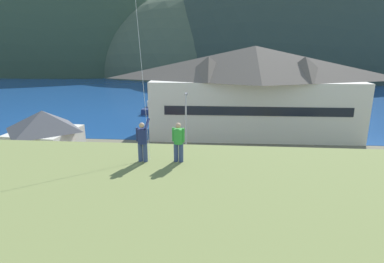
{
  "coord_description": "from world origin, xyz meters",
  "views": [
    {
      "loc": [
        3.21,
        -20.05,
        11.72
      ],
      "look_at": [
        0.77,
        9.0,
        3.76
      ],
      "focal_mm": 29.47,
      "sensor_mm": 36.0,
      "label": 1
    }
  ],
  "objects_px": {
    "moored_boat_wharfside": "(155,107)",
    "parked_car_corner_spot": "(136,170)",
    "parked_car_mid_row_far": "(311,176)",
    "parking_light_pole": "(186,123)",
    "person_kite_flyer": "(142,140)",
    "moored_boat_outer_mooring": "(195,106)",
    "parked_car_mid_row_near": "(24,186)",
    "parked_car_front_row_red": "(223,169)",
    "wharf_dock": "(174,110)",
    "harbor_lodge": "(253,89)",
    "person_companion": "(178,141)",
    "parked_car_back_row_left": "(292,198)",
    "storage_shed_near_lot": "(45,140)",
    "parked_car_back_row_right": "(370,172)",
    "parked_car_front_row_silver": "(86,195)"
  },
  "relations": [
    {
      "from": "parked_car_back_row_right",
      "to": "person_companion",
      "type": "distance_m",
      "value": 21.59
    },
    {
      "from": "parked_car_back_row_left",
      "to": "storage_shed_near_lot",
      "type": "bearing_deg",
      "value": 164.04
    },
    {
      "from": "parked_car_back_row_right",
      "to": "parking_light_pole",
      "type": "relative_size",
      "value": 0.6
    },
    {
      "from": "parked_car_mid_row_near",
      "to": "person_companion",
      "type": "relative_size",
      "value": 2.48
    },
    {
      "from": "harbor_lodge",
      "to": "parked_car_mid_row_near",
      "type": "height_order",
      "value": "harbor_lodge"
    },
    {
      "from": "moored_boat_outer_mooring",
      "to": "person_kite_flyer",
      "type": "xyz_separation_m",
      "value": [
        1.16,
        -46.08,
        7.06
      ]
    },
    {
      "from": "parked_car_mid_row_far",
      "to": "parked_car_mid_row_near",
      "type": "relative_size",
      "value": 1.0
    },
    {
      "from": "parked_car_mid_row_near",
      "to": "parking_light_pole",
      "type": "bearing_deg",
      "value": 37.5
    },
    {
      "from": "harbor_lodge",
      "to": "person_companion",
      "type": "xyz_separation_m",
      "value": [
        -6.3,
        -29.47,
        1.56
      ]
    },
    {
      "from": "parked_car_mid_row_near",
      "to": "person_kite_flyer",
      "type": "xyz_separation_m",
      "value": [
        11.85,
        -8.74,
        6.72
      ]
    },
    {
      "from": "moored_boat_wharfside",
      "to": "person_kite_flyer",
      "type": "relative_size",
      "value": 4.54
    },
    {
      "from": "parked_car_mid_row_near",
      "to": "moored_boat_outer_mooring",
      "type": "bearing_deg",
      "value": 74.03
    },
    {
      "from": "storage_shed_near_lot",
      "to": "parking_light_pole",
      "type": "height_order",
      "value": "parking_light_pole"
    },
    {
      "from": "harbor_lodge",
      "to": "parked_car_front_row_red",
      "type": "relative_size",
      "value": 6.63
    },
    {
      "from": "parked_car_mid_row_near",
      "to": "parking_light_pole",
      "type": "height_order",
      "value": "parking_light_pole"
    },
    {
      "from": "storage_shed_near_lot",
      "to": "moored_boat_outer_mooring",
      "type": "distance_m",
      "value": 33.57
    },
    {
      "from": "harbor_lodge",
      "to": "wharf_dock",
      "type": "bearing_deg",
      "value": 132.77
    },
    {
      "from": "wharf_dock",
      "to": "parked_car_back_row_left",
      "type": "relative_size",
      "value": 3.68
    },
    {
      "from": "storage_shed_near_lot",
      "to": "person_companion",
      "type": "bearing_deg",
      "value": -44.94
    },
    {
      "from": "wharf_dock",
      "to": "moored_boat_wharfside",
      "type": "xyz_separation_m",
      "value": [
        -3.69,
        0.55,
        0.37
      ]
    },
    {
      "from": "parked_car_back_row_left",
      "to": "person_kite_flyer",
      "type": "xyz_separation_m",
      "value": [
        -8.74,
        -8.55,
        6.72
      ]
    },
    {
      "from": "storage_shed_near_lot",
      "to": "parked_car_front_row_red",
      "type": "relative_size",
      "value": 1.51
    },
    {
      "from": "parked_car_back_row_right",
      "to": "moored_boat_wharfside",
      "type": "bearing_deg",
      "value": 130.14
    },
    {
      "from": "moored_boat_wharfside",
      "to": "parked_car_mid_row_far",
      "type": "relative_size",
      "value": 1.96
    },
    {
      "from": "storage_shed_near_lot",
      "to": "parked_car_front_row_red",
      "type": "xyz_separation_m",
      "value": [
        17.0,
        -1.14,
        -1.98
      ]
    },
    {
      "from": "person_kite_flyer",
      "to": "parked_car_front_row_red",
      "type": "bearing_deg",
      "value": 74.5
    },
    {
      "from": "parked_car_back_row_left",
      "to": "person_kite_flyer",
      "type": "height_order",
      "value": "person_kite_flyer"
    },
    {
      "from": "moored_boat_wharfside",
      "to": "parking_light_pole",
      "type": "height_order",
      "value": "parking_light_pole"
    },
    {
      "from": "parking_light_pole",
      "to": "person_kite_flyer",
      "type": "height_order",
      "value": "person_kite_flyer"
    },
    {
      "from": "harbor_lodge",
      "to": "parked_car_front_row_silver",
      "type": "height_order",
      "value": "harbor_lodge"
    },
    {
      "from": "wharf_dock",
      "to": "parked_car_corner_spot",
      "type": "relative_size",
      "value": 3.67
    },
    {
      "from": "parked_car_back_row_right",
      "to": "parked_car_mid_row_near",
      "type": "height_order",
      "value": "same"
    },
    {
      "from": "parked_car_back_row_right",
      "to": "parked_car_back_row_left",
      "type": "xyz_separation_m",
      "value": [
        -7.86,
        -5.51,
        0.0
      ]
    },
    {
      "from": "parked_car_corner_spot",
      "to": "parked_car_back_row_left",
      "type": "relative_size",
      "value": 1.0
    },
    {
      "from": "storage_shed_near_lot",
      "to": "moored_boat_wharfside",
      "type": "bearing_deg",
      "value": 80.55
    },
    {
      "from": "harbor_lodge",
      "to": "parked_car_back_row_left",
      "type": "xyz_separation_m",
      "value": [
        0.89,
        -21.02,
        -5.14
      ]
    },
    {
      "from": "moored_boat_wharfside",
      "to": "parked_car_corner_spot",
      "type": "bearing_deg",
      "value": -81.86
    },
    {
      "from": "harbor_lodge",
      "to": "parked_car_back_row_left",
      "type": "distance_m",
      "value": 21.66
    },
    {
      "from": "storage_shed_near_lot",
      "to": "parked_car_mid_row_far",
      "type": "bearing_deg",
      "value": -4.92
    },
    {
      "from": "parked_car_mid_row_far",
      "to": "parking_light_pole",
      "type": "bearing_deg",
      "value": 155.29
    },
    {
      "from": "parked_car_mid_row_near",
      "to": "parked_car_back_row_left",
      "type": "xyz_separation_m",
      "value": [
        20.59,
        -0.19,
        0.0
      ]
    },
    {
      "from": "parked_car_front_row_red",
      "to": "parking_light_pole",
      "type": "xyz_separation_m",
      "value": [
        -3.76,
        4.18,
        3.12
      ]
    },
    {
      "from": "parked_car_back_row_right",
      "to": "person_companion",
      "type": "height_order",
      "value": "person_companion"
    },
    {
      "from": "parked_car_mid_row_far",
      "to": "harbor_lodge",
      "type": "bearing_deg",
      "value": 101.3
    },
    {
      "from": "parked_car_front_row_red",
      "to": "person_kite_flyer",
      "type": "height_order",
      "value": "person_kite_flyer"
    },
    {
      "from": "parked_car_mid_row_near",
      "to": "parked_car_back_row_left",
      "type": "distance_m",
      "value": 20.59
    },
    {
      "from": "harbor_lodge",
      "to": "parked_car_corner_spot",
      "type": "xyz_separation_m",
      "value": [
        -11.84,
        -16.68,
        -5.14
      ]
    },
    {
      "from": "moored_boat_outer_mooring",
      "to": "parked_car_back_row_left",
      "type": "xyz_separation_m",
      "value": [
        9.9,
        -37.52,
        0.34
      ]
    },
    {
      "from": "person_kite_flyer",
      "to": "parked_car_back_row_left",
      "type": "bearing_deg",
      "value": 44.39
    },
    {
      "from": "parking_light_pole",
      "to": "parked_car_mid_row_far",
      "type": "bearing_deg",
      "value": -24.71
    }
  ]
}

